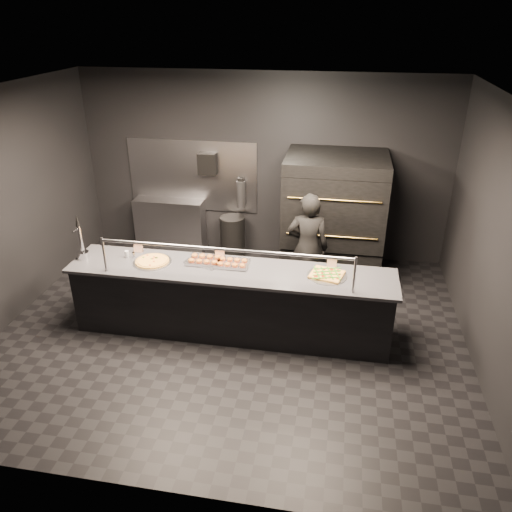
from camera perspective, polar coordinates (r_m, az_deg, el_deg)
name	(u,v)px	position (r m, az deg, el deg)	size (l,w,h in m)	color
room	(228,225)	(6.00, -3.20, 3.55)	(6.04, 6.00, 3.00)	black
service_counter	(231,301)	(6.43, -2.86, -5.13)	(4.10, 0.78, 1.37)	black
pizza_oven	(333,216)	(7.78, 8.83, 4.54)	(1.50, 1.23, 1.91)	black
prep_shelf	(170,224)	(8.84, -9.75, 3.59)	(1.20, 0.35, 0.90)	#99999E
towel_dispenser	(208,164)	(8.34, -5.55, 10.47)	(0.30, 0.20, 0.35)	black
fire_extinguisher	(241,194)	(8.37, -1.72, 7.12)	(0.14, 0.14, 0.51)	#B2B2B7
beer_tap	(81,246)	(6.78, -19.32, 1.09)	(0.16, 0.23, 0.61)	silver
round_pizza	(152,261)	(6.50, -11.77, -0.59)	(0.49, 0.49, 0.03)	silver
slider_tray_a	(204,260)	(6.41, -5.91, -0.43)	(0.52, 0.44, 0.07)	silver
slider_tray_b	(232,263)	(6.30, -2.72, -0.82)	(0.42, 0.32, 0.07)	silver
square_pizza	(327,275)	(6.10, 8.09, -2.12)	(0.48, 0.48, 0.05)	silver
condiment_jar	(129,254)	(6.68, -14.33, 0.18)	(0.14, 0.05, 0.09)	silver
tent_cards	(228,254)	(6.43, -3.22, 0.27)	(2.67, 0.04, 0.15)	white
trash_bin	(232,236)	(8.49, -2.70, 2.25)	(0.42, 0.42, 0.70)	black
worker	(307,248)	(7.05, 5.90, 0.92)	(0.59, 0.39, 1.62)	black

